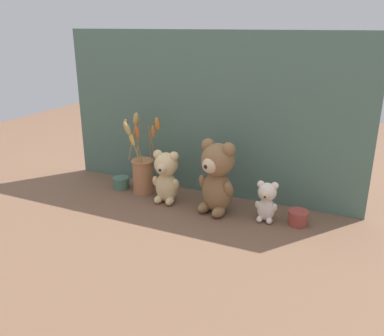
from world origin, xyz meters
name	(u,v)px	position (x,y,z in m)	size (l,w,h in m)	color
ground_plane	(190,205)	(0.00, 0.00, 0.00)	(4.00, 4.00, 0.00)	brown
backdrop_wall	(206,116)	(0.00, 0.17, 0.35)	(1.36, 0.02, 0.71)	#4C6B5B
teddy_bear_large	(217,176)	(0.13, -0.02, 0.16)	(0.17, 0.15, 0.30)	olive
teddy_bear_medium	(166,176)	(-0.11, -0.01, 0.12)	(0.12, 0.12, 0.23)	#DBBC84
teddy_bear_small	(267,201)	(0.33, -0.01, 0.09)	(0.09, 0.08, 0.16)	beige
flower_vase	(143,170)	(-0.25, 0.04, 0.11)	(0.18, 0.16, 0.36)	#AD7047
decorative_tin_tall	(121,183)	(-0.37, 0.03, 0.03)	(0.08, 0.08, 0.05)	#47705B
decorative_tin_short	(298,217)	(0.45, 0.01, 0.03)	(0.08, 0.08, 0.06)	#993D33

